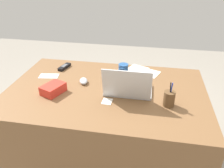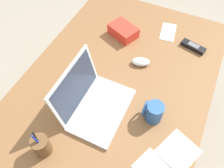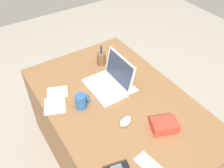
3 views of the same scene
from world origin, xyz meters
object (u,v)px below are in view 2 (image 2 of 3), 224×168
(computer_mouse, at_px, (141,62))
(coffee_mug_white, at_px, (153,112))
(laptop, at_px, (93,102))
(pen_holder, at_px, (41,146))
(snack_bag, at_px, (123,31))
(cordless_phone, at_px, (193,47))

(computer_mouse, distance_m, coffee_mug_white, 0.33)
(laptop, relative_size, pen_holder, 1.93)
(pen_holder, bearing_deg, snack_bag, -1.37)
(laptop, xyz_separation_m, coffee_mug_white, (0.07, -0.27, 0.00))
(cordless_phone, xyz_separation_m, pen_holder, (-0.87, 0.43, 0.04))
(laptop, height_order, coffee_mug_white, laptop)
(laptop, height_order, pen_holder, laptop)
(computer_mouse, height_order, coffee_mug_white, coffee_mug_white)
(computer_mouse, distance_m, snack_bag, 0.25)
(coffee_mug_white, distance_m, pen_holder, 0.50)
(laptop, bearing_deg, snack_bag, 8.25)
(laptop, bearing_deg, pen_holder, 161.14)
(coffee_mug_white, distance_m, snack_bag, 0.57)
(computer_mouse, height_order, snack_bag, snack_bag)
(laptop, bearing_deg, cordless_phone, -29.41)
(cordless_phone, bearing_deg, snack_bag, 99.91)
(computer_mouse, height_order, pen_holder, pen_holder)
(coffee_mug_white, height_order, cordless_phone, coffee_mug_white)
(cordless_phone, height_order, pen_holder, pen_holder)
(coffee_mug_white, relative_size, cordless_phone, 0.70)
(cordless_phone, relative_size, snack_bag, 0.92)
(coffee_mug_white, xyz_separation_m, cordless_phone, (0.52, -0.06, -0.04))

